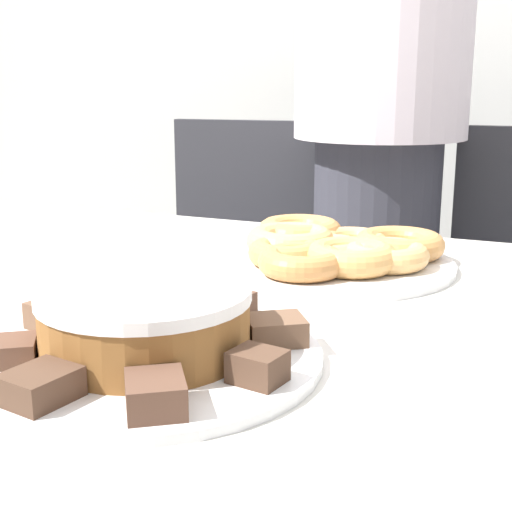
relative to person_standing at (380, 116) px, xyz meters
The scene contains 23 objects.
table 0.92m from the person_standing, 85.19° to the right, with size 1.75×0.93×0.72m.
person_standing is the anchor object (origin of this frame).
office_chair_left 0.61m from the person_standing, behind, with size 0.49×0.49×0.88m.
plate_cake 1.11m from the person_standing, 87.53° to the right, with size 0.34×0.34×0.01m.
plate_donuts 0.71m from the person_standing, 81.87° to the right, with size 0.36×0.36×0.01m.
frosted_cake 1.10m from the person_standing, 87.53° to the right, with size 0.20×0.20×0.06m.
lamington_0 1.08m from the person_standing, 94.17° to the right, with size 0.06×0.05×0.03m.
lamington_1 1.18m from the person_standing, 92.78° to the right, with size 0.07×0.07×0.02m.
lamington_2 1.23m from the person_standing, 88.80° to the right, with size 0.06×0.06×0.03m.
lamington_3 1.21m from the person_standing, 84.26° to the right, with size 0.07×0.07×0.03m.
lamington_4 1.14m from the person_standing, 81.21° to the right, with size 0.05×0.04×0.03m.
lamington_5 1.04m from the person_standing, 81.58° to the right, with size 0.07×0.07×0.03m.
lamington_6 0.98m from the person_standing, 85.94° to the right, with size 0.06×0.07×0.02m.
lamington_7 1.00m from the person_standing, 91.51° to the right, with size 0.06×0.07×0.02m.
donut_0 0.70m from the person_standing, 81.87° to the right, with size 0.11×0.11×0.03m.
donut_1 0.72m from the person_standing, 75.10° to the right, with size 0.12×0.12×0.03m.
donut_2 0.66m from the person_standing, 73.23° to the right, with size 0.13×0.13×0.04m.
donut_3 0.64m from the person_standing, 79.49° to the right, with size 0.10×0.10×0.03m.
donut_4 0.61m from the person_standing, 87.84° to the right, with size 0.13×0.13×0.04m.
donut_5 0.68m from the person_standing, 87.14° to the right, with size 0.13×0.13×0.04m.
donut_6 0.75m from the person_standing, 86.01° to the right, with size 0.11×0.11×0.03m.
donut_7 0.79m from the person_standing, 83.42° to the right, with size 0.12×0.12×0.03m.
donut_8 0.75m from the person_standing, 78.83° to the right, with size 0.13×0.13×0.04m.
Camera 1 is at (0.32, -0.76, 0.98)m, focal length 50.00 mm.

